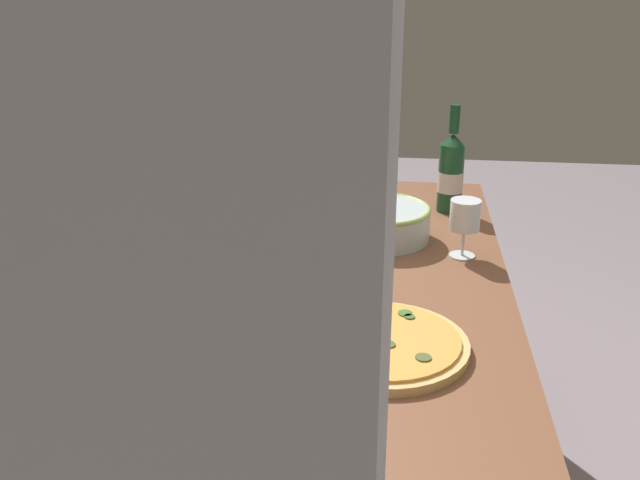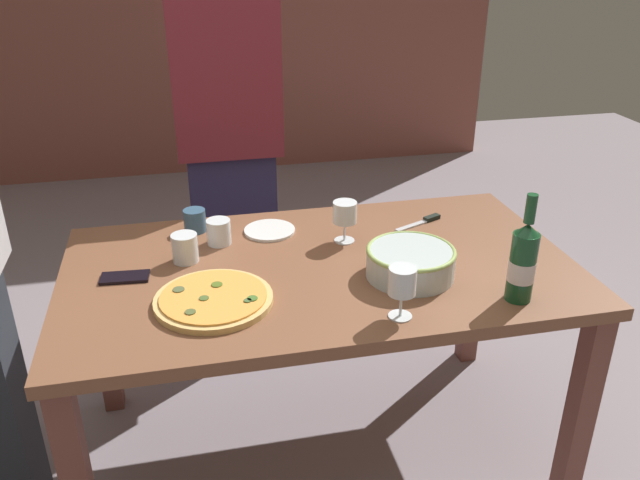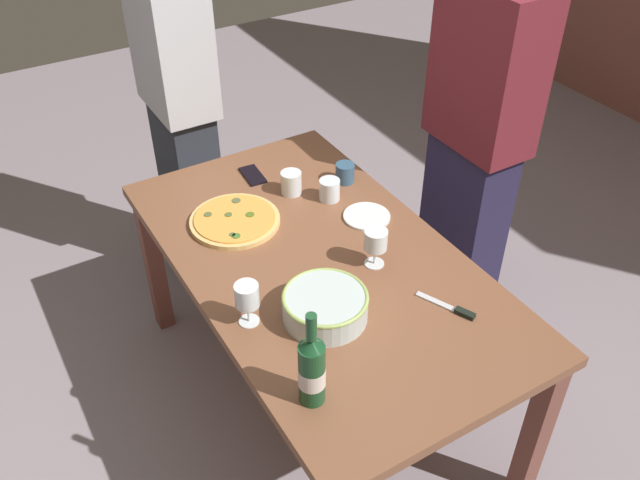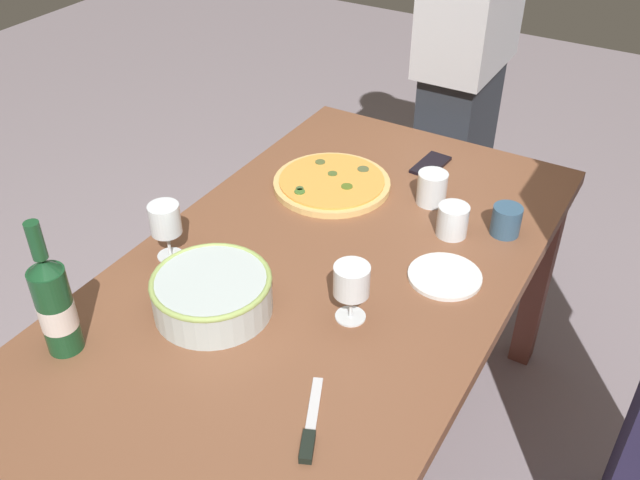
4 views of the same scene
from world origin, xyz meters
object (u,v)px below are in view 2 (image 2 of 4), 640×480
(side_plate, at_px, (270,230))
(cup_amber, at_px, (195,221))
(cup_spare, at_px, (219,232))
(wine_bottle, at_px, (523,262))
(cup_ceramic, at_px, (185,248))
(dining_table, at_px, (320,290))
(wine_glass_near_pizza, at_px, (345,213))
(cell_phone, at_px, (125,277))
(pizza, at_px, (214,299))
(wine_glass_by_bottle, at_px, (402,284))
(person_host, at_px, (229,144))
(pizza_knife, at_px, (424,221))
(serving_bowl, at_px, (410,261))

(side_plate, bearing_deg, cup_amber, 165.98)
(cup_spare, relative_size, side_plate, 0.48)
(wine_bottle, bearing_deg, cup_amber, 142.69)
(cup_ceramic, xyz_separation_m, cup_spare, (0.11, 0.11, -0.00))
(dining_table, distance_m, side_plate, 0.32)
(dining_table, relative_size, wine_glass_near_pizza, 11.26)
(cup_amber, bearing_deg, wine_glass_near_pizza, -21.41)
(dining_table, height_order, cup_spare, cup_spare)
(cup_amber, bearing_deg, cell_phone, -126.62)
(dining_table, bearing_deg, wine_bottle, -33.02)
(pizza, distance_m, cup_ceramic, 0.29)
(wine_glass_by_bottle, xyz_separation_m, cup_ceramic, (-0.56, 0.46, -0.06))
(dining_table, relative_size, person_host, 0.91)
(cup_ceramic, bearing_deg, cup_amber, 79.79)
(cup_spare, height_order, pizza_knife, cup_spare)
(cup_spare, bearing_deg, serving_bowl, -32.77)
(cup_ceramic, height_order, cup_spare, cup_ceramic)
(serving_bowl, bearing_deg, dining_table, 152.33)
(dining_table, distance_m, person_host, 0.92)
(dining_table, height_order, wine_bottle, wine_bottle)
(cup_amber, bearing_deg, pizza_knife, -7.45)
(cell_phone, bearing_deg, pizza_knife, 105.29)
(wine_glass_by_bottle, distance_m, cup_amber, 0.86)
(side_plate, relative_size, person_host, 0.10)
(pizza, bearing_deg, cell_phone, 141.73)
(dining_table, distance_m, cup_amber, 0.52)
(wine_bottle, relative_size, wine_glass_near_pizza, 2.26)
(serving_bowl, xyz_separation_m, cup_spare, (-0.55, 0.35, -0.01))
(wine_glass_near_pizza, height_order, wine_glass_by_bottle, wine_glass_by_bottle)
(wine_glass_near_pizza, bearing_deg, wine_glass_by_bottle, -86.57)
(cup_amber, distance_m, cup_spare, 0.14)
(wine_glass_by_bottle, height_order, cup_ceramic, wine_glass_by_bottle)
(cup_spare, height_order, side_plate, cup_spare)
(cup_spare, xyz_separation_m, person_host, (0.10, 0.64, 0.10))
(wine_glass_near_pizza, bearing_deg, cell_phone, -171.12)
(cup_ceramic, bearing_deg, cup_spare, 42.90)
(serving_bowl, distance_m, cup_ceramic, 0.71)
(pizza, height_order, cup_ceramic, cup_ceramic)
(wine_bottle, height_order, cup_ceramic, wine_bottle)
(cell_phone, bearing_deg, wine_glass_by_bottle, 67.21)
(wine_glass_by_bottle, relative_size, person_host, 0.09)
(cup_amber, xyz_separation_m, cup_ceramic, (-0.04, -0.22, 0.01))
(serving_bowl, distance_m, pizza_knife, 0.41)
(pizza, relative_size, wine_bottle, 1.05)
(wine_glass_by_bottle, height_order, pizza_knife, wine_glass_by_bottle)
(pizza, bearing_deg, cup_ceramic, 103.68)
(cell_phone, bearing_deg, cup_spare, 126.17)
(wine_glass_near_pizza, distance_m, wine_glass_by_bottle, 0.50)
(cup_amber, bearing_deg, person_host, 71.56)
(cell_phone, xyz_separation_m, pizza_knife, (1.03, 0.20, 0.00))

